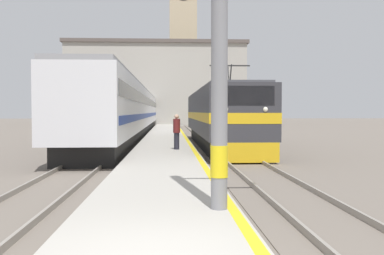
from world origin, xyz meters
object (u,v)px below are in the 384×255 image
(passenger_train, at_px, (134,111))
(clock_tower, at_px, (183,32))
(locomotive_train, at_px, (219,117))
(person_on_platform, at_px, (177,131))

(passenger_train, distance_m, clock_tower, 38.60)
(locomotive_train, height_order, clock_tower, clock_tower)
(person_on_platform, distance_m, clock_tower, 58.13)
(locomotive_train, height_order, passenger_train, locomotive_train)
(locomotive_train, distance_m, person_on_platform, 6.09)
(passenger_train, height_order, clock_tower, clock_tower)
(locomotive_train, distance_m, passenger_train, 16.40)
(locomotive_train, bearing_deg, person_on_platform, -116.21)
(clock_tower, bearing_deg, locomotive_train, -89.40)
(person_on_platform, bearing_deg, locomotive_train, 63.79)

